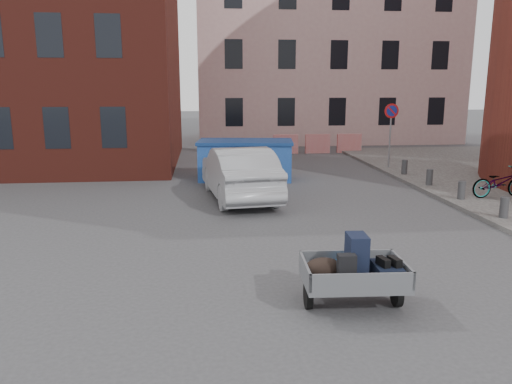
{
  "coord_description": "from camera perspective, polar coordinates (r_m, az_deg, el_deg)",
  "views": [
    {
      "loc": [
        -1.73,
        -10.65,
        3.5
      ],
      "look_at": [
        -0.57,
        0.5,
        1.1
      ],
      "focal_mm": 35.0,
      "sensor_mm": 36.0,
      "label": 1
    }
  ],
  "objects": [
    {
      "name": "bollards",
      "position": [
        16.33,
        22.44,
        0.2
      ],
      "size": [
        0.22,
        9.02,
        0.55
      ],
      "color": "#3A3A3D",
      "rests_on": "sidewalk"
    },
    {
      "name": "ground",
      "position": [
        11.35,
        3.13,
        -5.91
      ],
      "size": [
        120.0,
        120.0,
        0.0
      ],
      "primitive_type": "plane",
      "color": "#38383A",
      "rests_on": "ground"
    },
    {
      "name": "barriers",
      "position": [
        26.5,
        7.07,
        5.5
      ],
      "size": [
        4.7,
        0.18,
        1.0
      ],
      "color": "red",
      "rests_on": "ground"
    },
    {
      "name": "no_parking_sign",
      "position": [
        21.62,
        15.17,
        7.74
      ],
      "size": [
        0.6,
        0.09,
        2.65
      ],
      "color": "gray",
      "rests_on": "sidewalk"
    },
    {
      "name": "silver_car",
      "position": [
        15.65,
        -1.96,
        2.21
      ],
      "size": [
        2.36,
        5.15,
        1.64
      ],
      "primitive_type": "imported",
      "rotation": [
        0.0,
        0.0,
        3.27
      ],
      "color": "#9A9CA1",
      "rests_on": "ground"
    },
    {
      "name": "trailer",
      "position": [
        8.17,
        11.02,
        -8.9
      ],
      "size": [
        1.65,
        1.84,
        1.2
      ],
      "rotation": [
        0.0,
        0.0,
        -0.05
      ],
      "color": "black",
      "rests_on": "ground"
    },
    {
      "name": "building_brick",
      "position": [
        24.99,
        -24.2,
        19.14
      ],
      "size": [
        12.0,
        10.0,
        14.0
      ],
      "primitive_type": "cube",
      "color": "#591E16",
      "rests_on": "ground"
    },
    {
      "name": "dumpster",
      "position": [
        18.91,
        -1.22,
        3.71
      ],
      "size": [
        3.73,
        2.24,
        1.48
      ],
      "rotation": [
        0.0,
        0.0,
        -0.12
      ],
      "color": "#20499A",
      "rests_on": "ground"
    },
    {
      "name": "building_pink",
      "position": [
        33.73,
        7.72,
        17.95
      ],
      "size": [
        16.0,
        8.0,
        14.0
      ],
      "primitive_type": "cube",
      "color": "#C39796",
      "rests_on": "ground"
    },
    {
      "name": "bicycle",
      "position": [
        17.01,
        26.07,
        0.99
      ],
      "size": [
        1.82,
        0.72,
        0.94
      ],
      "primitive_type": "imported",
      "rotation": [
        0.0,
        0.0,
        1.63
      ],
      "color": "black",
      "rests_on": "sidewalk"
    }
  ]
}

